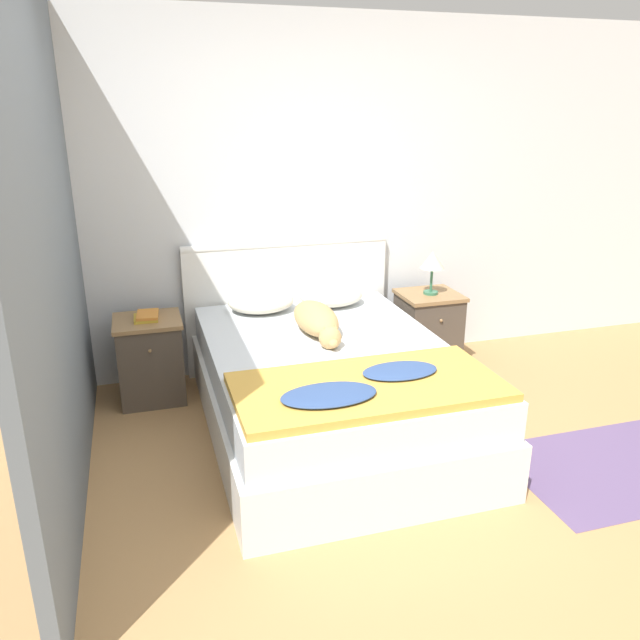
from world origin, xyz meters
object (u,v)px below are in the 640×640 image
object	(u,v)px
pillow_left	(261,302)
dog	(317,320)
bed	(330,389)
pillow_right	(331,296)
nightstand_left	(151,359)
nightstand_right	(428,329)
book_stack	(147,316)
table_lamp	(432,262)

from	to	relation	value
pillow_left	dog	distance (m)	0.59
bed	pillow_right	xyz separation A→B (m)	(0.26, 0.79, 0.35)
nightstand_left	bed	bearing A→B (deg)	-36.56
bed	dog	size ratio (longest dim) A/B	2.73
nightstand_left	nightstand_right	bearing A→B (deg)	0.00
pillow_left	pillow_right	bearing A→B (deg)	0.00
pillow_right	bed	bearing A→B (deg)	-108.11
nightstand_right	book_stack	bearing A→B (deg)	179.99
book_stack	nightstand_right	bearing A→B (deg)	-0.01
pillow_left	table_lamp	distance (m)	1.31
nightstand_left	dog	bearing A→B (deg)	-26.59
bed	book_stack	xyz separation A→B (m)	(-1.04, 0.77, 0.33)
pillow_right	table_lamp	bearing A→B (deg)	-2.04
bed	pillow_left	bearing A→B (deg)	108.11
book_stack	nightstand_left	bearing A→B (deg)	-155.62
nightstand_left	nightstand_right	distance (m)	2.08
nightstand_left	pillow_right	bearing A→B (deg)	0.77
table_lamp	bed	bearing A→B (deg)	-143.81
nightstand_right	dog	bearing A→B (deg)	-153.64
table_lamp	pillow_right	bearing A→B (deg)	177.96
nightstand_right	dog	size ratio (longest dim) A/B	0.77
bed	dog	xyz separation A→B (m)	(-0.01, 0.25, 0.37)
dog	pillow_right	bearing A→B (deg)	63.83
bed	table_lamp	size ratio (longest dim) A/B	6.30
pillow_right	dog	world-z (taller)	dog
table_lamp	book_stack	bearing A→B (deg)	179.70
pillow_left	pillow_right	world-z (taller)	same
bed	nightstand_right	size ratio (longest dim) A/B	3.54
nightstand_right	book_stack	xyz separation A→B (m)	(-2.08, 0.00, 0.31)
nightstand_left	pillow_right	xyz separation A→B (m)	(1.30, 0.02, 0.33)
pillow_left	dog	bearing A→B (deg)	-64.72
nightstand_left	dog	xyz separation A→B (m)	(1.03, -0.52, 0.35)
nightstand_left	nightstand_right	xyz separation A→B (m)	(2.08, 0.00, 0.00)
table_lamp	nightstand_right	bearing A→B (deg)	90.00
nightstand_left	table_lamp	bearing A→B (deg)	-0.29
pillow_right	dog	bearing A→B (deg)	-116.17
bed	book_stack	bearing A→B (deg)	143.39
bed	nightstand_right	bearing A→B (deg)	36.56
pillow_right	nightstand_right	bearing A→B (deg)	-1.27
pillow_left	book_stack	size ratio (longest dim) A/B	2.09
pillow_left	table_lamp	xyz separation A→B (m)	(1.30, -0.03, 0.20)
nightstand_left	book_stack	distance (m)	0.31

